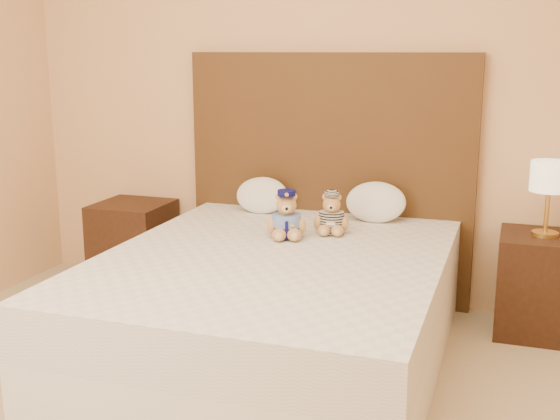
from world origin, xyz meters
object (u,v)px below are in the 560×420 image
at_px(nightstand_left, 134,244).
at_px(pillow_right, 376,200).
at_px(teddy_prisoner, 332,213).
at_px(bed, 274,308).
at_px(nightstand_right, 540,284).
at_px(pillow_left, 262,194).
at_px(lamp, 550,180).
at_px(teddy_police, 286,214).

xyz_separation_m(nightstand_left, pillow_right, (1.58, 0.03, 0.40)).
bearing_deg(nightstand_left, teddy_prisoner, -12.91).
relative_size(bed, nightstand_left, 3.64).
bearing_deg(teddy_prisoner, nightstand_left, 155.76).
relative_size(bed, nightstand_right, 3.64).
height_order(bed, pillow_left, pillow_left).
xyz_separation_m(pillow_left, pillow_right, (0.70, 0.00, 0.01)).
height_order(lamp, pillow_right, lamp).
relative_size(nightstand_right, teddy_police, 2.18).
relative_size(lamp, teddy_prisoner, 1.81).
distance_m(nightstand_left, teddy_police, 1.37).
height_order(teddy_police, teddy_prisoner, teddy_police).
bearing_deg(bed, pillow_right, 68.26).
bearing_deg(nightstand_right, teddy_prisoner, -163.45).
bearing_deg(lamp, bed, -147.38).
distance_m(pillow_left, pillow_right, 0.70).
bearing_deg(nightstand_left, nightstand_right, 0.00).
xyz_separation_m(teddy_police, teddy_prisoner, (0.20, 0.16, -0.02)).
distance_m(nightstand_right, pillow_right, 1.00).
height_order(nightstand_right, pillow_left, pillow_left).
height_order(nightstand_left, lamp, lamp).
bearing_deg(teddy_prisoner, nightstand_right, 5.22).
bearing_deg(teddy_police, lamp, 1.41).
bearing_deg(lamp, nightstand_left, 180.00).
height_order(nightstand_left, teddy_prisoner, teddy_prisoner).
bearing_deg(bed, pillow_left, 113.80).
relative_size(pillow_left, pillow_right, 0.94).
relative_size(nightstand_left, teddy_prisoner, 2.49).
bearing_deg(teddy_prisoner, bed, -120.08).
xyz_separation_m(lamp, pillow_right, (-0.92, 0.03, -0.18)).
bearing_deg(pillow_left, teddy_police, -57.68).
relative_size(nightstand_right, lamp, 1.38).
xyz_separation_m(nightstand_right, pillow_left, (-1.62, 0.03, 0.39)).
distance_m(bed, teddy_prisoner, 0.63).
distance_m(bed, nightstand_right, 1.48).
relative_size(bed, pillow_left, 6.12).
bearing_deg(teddy_prisoner, lamp, 5.22).
xyz_separation_m(bed, lamp, (1.25, 0.80, 0.57)).
xyz_separation_m(teddy_police, pillow_left, (-0.33, 0.52, -0.01)).
distance_m(bed, pillow_right, 0.98).
distance_m(nightstand_left, nightstand_right, 2.50).
height_order(bed, teddy_prisoner, teddy_prisoner).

